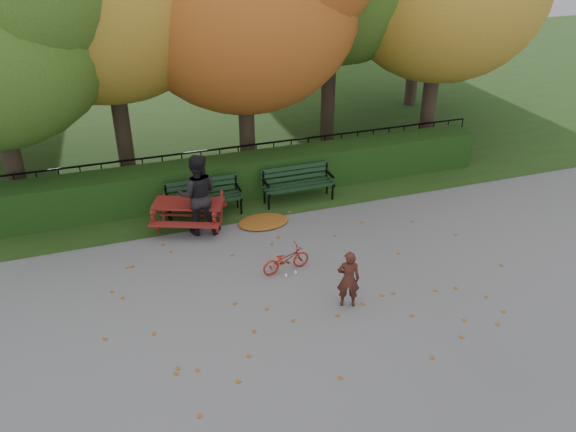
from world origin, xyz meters
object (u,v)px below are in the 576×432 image
object	(u,v)px
child	(348,279)
bicycle	(286,259)
bench_right	(297,181)
adult	(198,195)
picnic_table	(189,208)
bench_left	(203,195)

from	to	relation	value
child	bicycle	bearing A→B (deg)	-42.91
bench_right	adult	world-z (taller)	adult
adult	bicycle	xyz separation A→B (m)	(1.32, -2.16, -0.67)
child	picnic_table	bearing A→B (deg)	-38.75
picnic_table	bench_left	bearing A→B (deg)	73.81
bench_left	bicycle	world-z (taller)	bench_left
bench_left	child	size ratio (longest dim) A/B	1.55
adult	bench_right	bearing A→B (deg)	-149.95
child	adult	xyz separation A→B (m)	(-2.02, 3.61, 0.37)
adult	picnic_table	bearing A→B (deg)	-35.95
bench_left	bicycle	xyz separation A→B (m)	(1.07, -2.96, -0.25)
child	bench_right	bearing A→B (deg)	-76.90
child	bicycle	world-z (taller)	child
picnic_table	child	xyz separation A→B (m)	(2.23, -3.85, 0.06)
adult	child	bearing A→B (deg)	132.49
bicycle	bench_left	bearing A→B (deg)	11.34
adult	bicycle	size ratio (longest dim) A/B	1.83
bench_left	adult	world-z (taller)	adult
bicycle	child	bearing A→B (deg)	-162.60
bench_right	bicycle	size ratio (longest dim) A/B	1.75
child	adult	distance (m)	4.16
picnic_table	child	distance (m)	4.44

